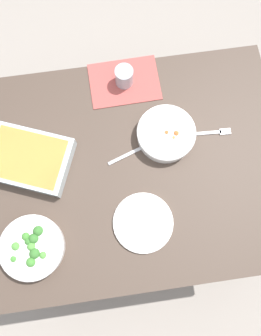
% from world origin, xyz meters
% --- Properties ---
extents(ground_plane, '(6.00, 6.00, 0.00)m').
position_xyz_m(ground_plane, '(0.00, 0.00, 0.00)').
color(ground_plane, '#9E9389').
extents(dining_table, '(1.20, 0.90, 0.74)m').
position_xyz_m(dining_table, '(0.00, 0.00, 0.65)').
color(dining_table, '#4C3D33').
rests_on(dining_table, ground_plane).
extents(placemat, '(0.28, 0.21, 0.00)m').
position_xyz_m(placemat, '(0.03, 0.36, 0.74)').
color(placemat, '#B24C47').
rests_on(placemat, dining_table).
extents(stew_bowl, '(0.22, 0.22, 0.06)m').
position_xyz_m(stew_bowl, '(0.15, 0.11, 0.77)').
color(stew_bowl, white).
rests_on(stew_bowl, dining_table).
extents(broccoli_bowl, '(0.23, 0.23, 0.07)m').
position_xyz_m(broccoli_bowl, '(-0.38, -0.24, 0.77)').
color(broccoli_bowl, white).
rests_on(broccoli_bowl, dining_table).
extents(baking_dish, '(0.36, 0.32, 0.06)m').
position_xyz_m(baking_dish, '(-0.37, 0.08, 0.77)').
color(baking_dish, silver).
rests_on(baking_dish, dining_table).
extents(drink_cup, '(0.07, 0.07, 0.08)m').
position_xyz_m(drink_cup, '(0.03, 0.36, 0.78)').
color(drink_cup, '#B2BCC6').
rests_on(drink_cup, dining_table).
extents(side_plate, '(0.22, 0.22, 0.01)m').
position_xyz_m(side_plate, '(0.02, -0.21, 0.75)').
color(side_plate, white).
rests_on(side_plate, dining_table).
extents(spoon_by_stew, '(0.17, 0.07, 0.01)m').
position_xyz_m(spoon_by_stew, '(0.03, 0.06, 0.74)').
color(spoon_by_stew, silver).
rests_on(spoon_by_stew, dining_table).
extents(fork_on_table, '(0.18, 0.03, 0.01)m').
position_xyz_m(fork_on_table, '(0.33, 0.10, 0.74)').
color(fork_on_table, silver).
rests_on(fork_on_table, dining_table).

